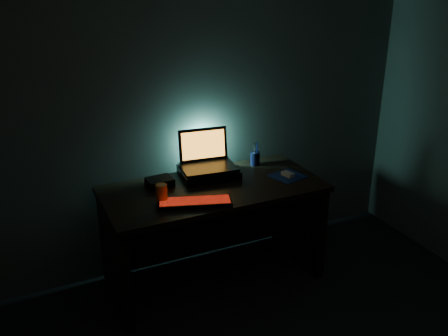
{
  "coord_description": "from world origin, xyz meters",
  "views": [
    {
      "loc": [
        -1.24,
        -1.22,
        2.16
      ],
      "look_at": [
        0.06,
        1.57,
        0.9
      ],
      "focal_mm": 40.0,
      "sensor_mm": 36.0,
      "label": 1
    }
  ],
  "objects_px": {
    "mouse": "(288,174)",
    "laptop": "(206,158)",
    "juice_glass": "(162,194)",
    "router": "(160,182)",
    "pen_cup": "(255,158)",
    "keyboard": "(195,202)"
  },
  "relations": [
    {
      "from": "laptop",
      "to": "router",
      "type": "xyz_separation_m",
      "value": [
        -0.38,
        -0.07,
        -0.09
      ]
    },
    {
      "from": "mouse",
      "to": "pen_cup",
      "type": "xyz_separation_m",
      "value": [
        -0.11,
        0.3,
        0.03
      ]
    },
    {
      "from": "juice_glass",
      "to": "laptop",
      "type": "bearing_deg",
      "value": 35.75
    },
    {
      "from": "keyboard",
      "to": "juice_glass",
      "type": "xyz_separation_m",
      "value": [
        -0.18,
        0.11,
        0.05
      ]
    },
    {
      "from": "laptop",
      "to": "keyboard",
      "type": "bearing_deg",
      "value": -115.15
    },
    {
      "from": "laptop",
      "to": "pen_cup",
      "type": "xyz_separation_m",
      "value": [
        0.4,
        0.01,
        -0.07
      ]
    },
    {
      "from": "laptop",
      "to": "router",
      "type": "relative_size",
      "value": 2.25
    },
    {
      "from": "laptop",
      "to": "juice_glass",
      "type": "bearing_deg",
      "value": -137.97
    },
    {
      "from": "pen_cup",
      "to": "juice_glass",
      "type": "distance_m",
      "value": 0.9
    },
    {
      "from": "mouse",
      "to": "pen_cup",
      "type": "distance_m",
      "value": 0.32
    },
    {
      "from": "keyboard",
      "to": "mouse",
      "type": "xyz_separation_m",
      "value": [
        0.77,
        0.14,
        0.0
      ]
    },
    {
      "from": "mouse",
      "to": "router",
      "type": "relative_size",
      "value": 0.49
    },
    {
      "from": "mouse",
      "to": "laptop",
      "type": "bearing_deg",
      "value": 135.76
    },
    {
      "from": "keyboard",
      "to": "pen_cup",
      "type": "distance_m",
      "value": 0.79
    },
    {
      "from": "pen_cup",
      "to": "juice_glass",
      "type": "relative_size",
      "value": 0.81
    },
    {
      "from": "juice_glass",
      "to": "router",
      "type": "relative_size",
      "value": 0.69
    },
    {
      "from": "laptop",
      "to": "router",
      "type": "bearing_deg",
      "value": -163.61
    },
    {
      "from": "pen_cup",
      "to": "laptop",
      "type": "bearing_deg",
      "value": -179.04
    },
    {
      "from": "pen_cup",
      "to": "router",
      "type": "xyz_separation_m",
      "value": [
        -0.78,
        -0.07,
        -0.02
      ]
    },
    {
      "from": "juice_glass",
      "to": "router",
      "type": "height_order",
      "value": "juice_glass"
    },
    {
      "from": "keyboard",
      "to": "router",
      "type": "xyz_separation_m",
      "value": [
        -0.11,
        0.36,
        0.01
      ]
    },
    {
      "from": "pen_cup",
      "to": "router",
      "type": "distance_m",
      "value": 0.78
    }
  ]
}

